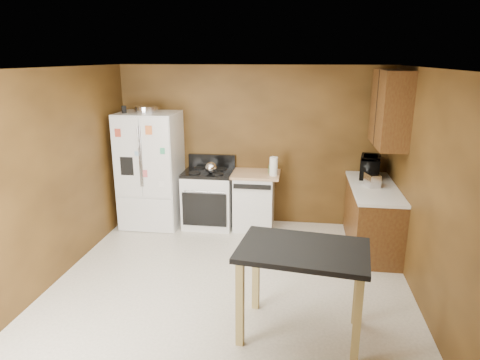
% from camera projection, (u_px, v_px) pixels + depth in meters
% --- Properties ---
extents(floor, '(4.50, 4.50, 0.00)m').
position_uv_depth(floor, '(229.00, 289.00, 4.99)').
color(floor, white).
rests_on(floor, ground).
extents(ceiling, '(4.50, 4.50, 0.00)m').
position_uv_depth(ceiling, '(227.00, 68.00, 4.29)').
color(ceiling, white).
rests_on(ceiling, ground).
extents(wall_back, '(4.20, 0.00, 4.20)m').
position_uv_depth(wall_back, '(252.00, 146.00, 6.78)').
color(wall_back, brown).
rests_on(wall_back, ground).
extents(wall_front, '(4.20, 0.00, 4.20)m').
position_uv_depth(wall_front, '(164.00, 299.00, 2.50)').
color(wall_front, brown).
rests_on(wall_front, ground).
extents(wall_left, '(0.00, 4.50, 4.50)m').
position_uv_depth(wall_left, '(48.00, 180.00, 4.92)').
color(wall_left, brown).
rests_on(wall_left, ground).
extents(wall_right, '(0.00, 4.50, 4.50)m').
position_uv_depth(wall_right, '(431.00, 195.00, 4.36)').
color(wall_right, brown).
rests_on(wall_right, ground).
extents(roasting_pan, '(0.36, 0.36, 0.09)m').
position_uv_depth(roasting_pan, '(146.00, 109.00, 6.50)').
color(roasting_pan, silver).
rests_on(roasting_pan, refrigerator).
extents(pen_cup, '(0.07, 0.07, 0.11)m').
position_uv_depth(pen_cup, '(124.00, 109.00, 6.39)').
color(pen_cup, black).
rests_on(pen_cup, refrigerator).
extents(kettle, '(0.18, 0.18, 0.18)m').
position_uv_depth(kettle, '(211.00, 168.00, 6.49)').
color(kettle, silver).
rests_on(kettle, gas_range).
extents(paper_towel, '(0.14, 0.14, 0.28)m').
position_uv_depth(paper_towel, '(274.00, 166.00, 6.40)').
color(paper_towel, white).
rests_on(paper_towel, dishwasher).
extents(green_canister, '(0.13, 0.13, 0.11)m').
position_uv_depth(green_canister, '(272.00, 169.00, 6.58)').
color(green_canister, green).
rests_on(green_canister, dishwasher).
extents(toaster, '(0.21, 0.27, 0.17)m').
position_uv_depth(toaster, '(372.00, 180.00, 5.85)').
color(toaster, silver).
rests_on(toaster, right_cabinets).
extents(microwave, '(0.42, 0.56, 0.28)m').
position_uv_depth(microwave, '(370.00, 168.00, 6.29)').
color(microwave, black).
rests_on(microwave, right_cabinets).
extents(refrigerator, '(0.90, 0.80, 1.80)m').
position_uv_depth(refrigerator, '(151.00, 170.00, 6.72)').
color(refrigerator, white).
rests_on(refrigerator, ground).
extents(gas_range, '(0.76, 0.68, 1.10)m').
position_uv_depth(gas_range, '(209.00, 198.00, 6.78)').
color(gas_range, white).
rests_on(gas_range, ground).
extents(dishwasher, '(0.78, 0.63, 0.89)m').
position_uv_depth(dishwasher, '(254.00, 200.00, 6.70)').
color(dishwasher, white).
rests_on(dishwasher, ground).
extents(right_cabinets, '(0.63, 1.58, 2.45)m').
position_uv_depth(right_cabinets, '(377.00, 185.00, 5.90)').
color(right_cabinets, brown).
rests_on(right_cabinets, ground).
extents(island, '(1.29, 0.94, 0.91)m').
position_uv_depth(island, '(303.00, 262.00, 3.99)').
color(island, black).
rests_on(island, ground).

